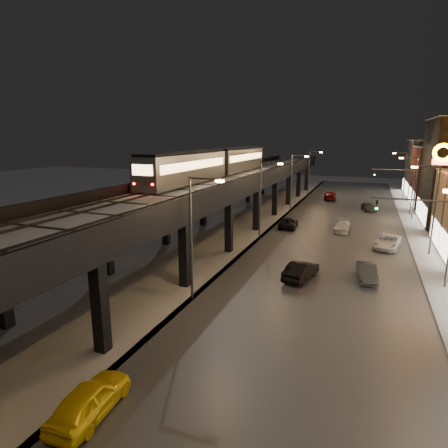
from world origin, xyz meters
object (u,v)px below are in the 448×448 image
(car_mid_dark, at_px, (330,196))
(car_onc_dark, at_px, (387,242))
(car_near_white, at_px, (301,271))
(subway_train, at_px, (217,162))
(car_onc_silver, at_px, (367,273))
(car_onc_white, at_px, (342,227))
(car_mid_silver, at_px, (288,223))
(car_onc_red, at_px, (368,207))
(car_taxi, at_px, (90,400))

(car_mid_dark, distance_m, car_onc_dark, 32.21)
(car_near_white, bearing_deg, subway_train, -36.96)
(car_onc_silver, bearing_deg, car_onc_dark, 72.95)
(subway_train, height_order, car_onc_white, subway_train)
(car_mid_silver, distance_m, car_onc_red, 18.94)
(car_mid_silver, xyz_separation_m, car_onc_dark, (11.74, -5.33, 0.07))
(car_onc_dark, height_order, car_onc_red, car_onc_dark)
(car_mid_silver, height_order, car_onc_dark, car_onc_dark)
(car_onc_dark, xyz_separation_m, car_onc_white, (-5.01, 5.90, -0.07))
(car_mid_dark, relative_size, car_onc_silver, 1.31)
(car_mid_silver, height_order, car_mid_dark, car_mid_dark)
(car_mid_dark, distance_m, car_onc_silver, 42.18)
(car_onc_silver, bearing_deg, car_near_white, -167.75)
(car_mid_dark, relative_size, car_onc_dark, 1.03)
(car_onc_red, bearing_deg, car_taxi, -115.16)
(car_onc_silver, bearing_deg, car_taxi, -124.30)
(car_mid_dark, relative_size, car_onc_white, 1.20)
(car_near_white, distance_m, car_onc_silver, 5.43)
(car_onc_dark, bearing_deg, car_taxi, -101.73)
(car_mid_silver, xyz_separation_m, car_onc_red, (9.63, 16.30, 0.04))
(car_onc_white, xyz_separation_m, car_onc_red, (2.90, 15.73, 0.04))
(car_mid_silver, height_order, car_onc_red, car_onc_red)
(subway_train, relative_size, car_onc_dark, 6.98)
(subway_train, bearing_deg, car_mid_silver, 3.72)
(car_mid_dark, xyz_separation_m, car_onc_white, (3.97, -25.03, -0.13))
(subway_train, bearing_deg, car_onc_dark, -12.24)
(car_taxi, distance_m, car_onc_white, 38.11)
(car_near_white, distance_m, car_onc_dark, 14.28)
(car_onc_red, bearing_deg, car_onc_white, -114.36)
(car_taxi, distance_m, car_onc_dark, 33.89)
(car_taxi, xyz_separation_m, car_onc_dark, (12.66, 31.43, -0.03))
(car_near_white, height_order, car_onc_white, car_near_white)
(car_onc_red, bearing_deg, car_near_white, -112.13)
(car_near_white, height_order, car_onc_silver, car_near_white)
(car_onc_silver, bearing_deg, car_onc_red, 83.45)
(car_onc_red, bearing_deg, car_onc_silver, -103.54)
(subway_train, xyz_separation_m, car_taxi, (8.94, -36.12, -7.61))
(subway_train, xyz_separation_m, car_mid_dark, (12.62, 26.25, -7.58))
(subway_train, bearing_deg, car_onc_white, 4.18)
(car_near_white, height_order, car_mid_dark, car_mid_dark)
(subway_train, height_order, car_onc_silver, subway_train)
(car_taxi, distance_m, car_mid_silver, 36.78)
(car_onc_dark, bearing_deg, car_mid_silver, 165.80)
(car_onc_silver, height_order, car_onc_dark, car_onc_dark)
(car_near_white, relative_size, car_onc_dark, 0.89)
(car_near_white, bearing_deg, car_mid_silver, -62.51)
(car_mid_dark, bearing_deg, car_near_white, 87.87)
(car_taxi, distance_m, car_onc_silver, 23.41)
(car_mid_dark, xyz_separation_m, car_onc_dark, (8.98, -30.93, -0.06))
(subway_train, bearing_deg, car_mid_dark, 64.32)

